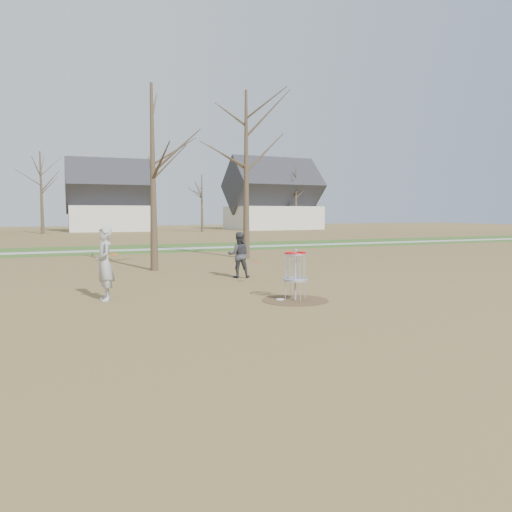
{
  "coord_description": "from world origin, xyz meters",
  "views": [
    {
      "loc": [
        -6.23,
        -11.75,
        2.36
      ],
      "look_at": [
        -0.5,
        1.5,
        1.1
      ],
      "focal_mm": 35.0,
      "sensor_mm": 36.0,
      "label": 1
    }
  ],
  "objects_px": {
    "player_throwing": "(239,255)",
    "disc_golf_basket": "(295,267)",
    "disc_grounded": "(280,299)",
    "player_standing": "(105,264)"
  },
  "relations": [
    {
      "from": "player_throwing",
      "to": "disc_grounded",
      "type": "bearing_deg",
      "value": 98.54
    },
    {
      "from": "player_throwing",
      "to": "disc_grounded",
      "type": "height_order",
      "value": "player_throwing"
    },
    {
      "from": "player_throwing",
      "to": "disc_grounded",
      "type": "distance_m",
      "value": 4.91
    },
    {
      "from": "disc_golf_basket",
      "to": "disc_grounded",
      "type": "bearing_deg",
      "value": 148.05
    },
    {
      "from": "player_throwing",
      "to": "disc_golf_basket",
      "type": "xyz_separation_m",
      "value": [
        -0.34,
        -5.01,
        0.09
      ]
    },
    {
      "from": "disc_grounded",
      "to": "disc_golf_basket",
      "type": "relative_size",
      "value": 0.16
    },
    {
      "from": "player_throwing",
      "to": "disc_grounded",
      "type": "relative_size",
      "value": 7.53
    },
    {
      "from": "player_standing",
      "to": "player_throwing",
      "type": "distance_m",
      "value": 5.83
    },
    {
      "from": "player_standing",
      "to": "player_throwing",
      "type": "bearing_deg",
      "value": 117.01
    },
    {
      "from": "disc_grounded",
      "to": "disc_golf_basket",
      "type": "distance_m",
      "value": 0.98
    }
  ]
}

